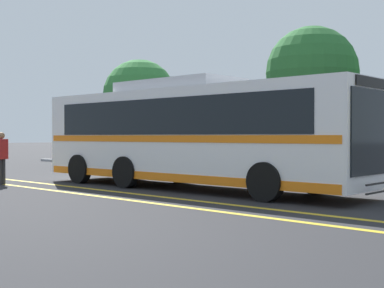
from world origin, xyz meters
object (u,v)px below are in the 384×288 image
(parked_car_0, at_px, (97,154))
(tree_1, at_px, (140,96))
(tree_0, at_px, (312,73))
(parked_car_1, at_px, (176,156))
(transit_bus, at_px, (192,133))
(pedestrian_1, at_px, (1,155))

(parked_car_0, xyz_separation_m, tree_1, (-2.43, 5.16, 3.53))
(tree_0, height_order, tree_1, tree_1)
(parked_car_0, bearing_deg, parked_car_1, -89.23)
(parked_car_0, bearing_deg, tree_1, 26.58)
(transit_bus, bearing_deg, parked_car_0, -114.88)
(pedestrian_1, distance_m, tree_1, 16.86)
(parked_car_1, distance_m, pedestrian_1, 8.75)
(transit_bus, xyz_separation_m, parked_car_0, (-12.14, 5.42, -1.10))
(parked_car_0, relative_size, parked_car_1, 0.95)
(transit_bus, height_order, tree_0, tree_0)
(tree_0, bearing_deg, parked_car_0, -163.08)
(transit_bus, bearing_deg, parked_car_1, -132.40)
(transit_bus, bearing_deg, pedestrian_1, -59.99)
(transit_bus, height_order, parked_car_0, transit_bus)
(pedestrian_1, bearing_deg, parked_car_0, 19.22)
(parked_car_0, distance_m, tree_0, 12.28)
(parked_car_1, bearing_deg, transit_bus, 48.73)
(parked_car_0, xyz_separation_m, parked_car_1, (6.11, -0.07, 0.08))
(tree_0, distance_m, tree_1, 13.71)
(tree_0, relative_size, tree_1, 0.99)
(transit_bus, relative_size, tree_1, 1.82)
(parked_car_0, height_order, tree_1, tree_1)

